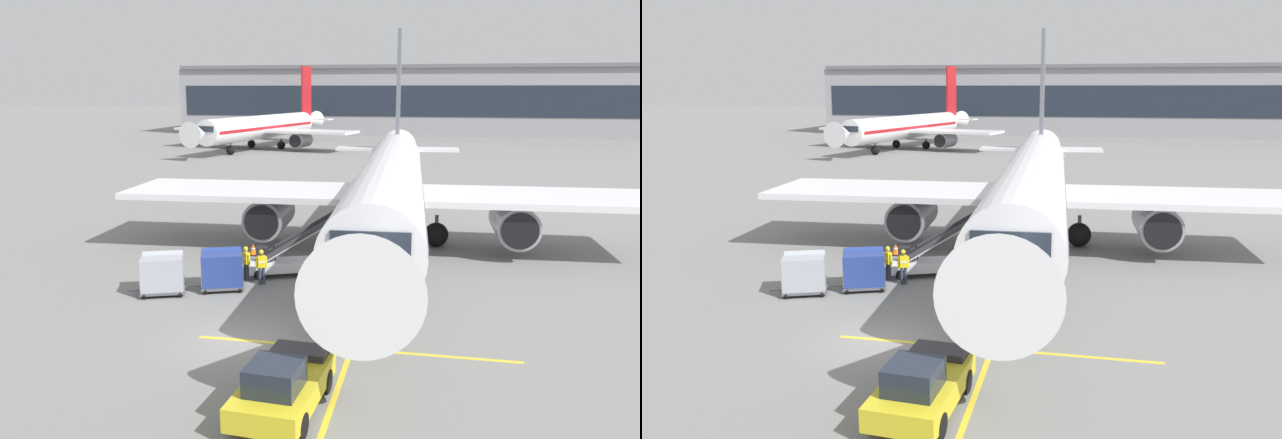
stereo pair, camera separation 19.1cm
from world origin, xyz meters
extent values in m
plane|color=slate|center=(0.00, 0.00, 0.00)|extent=(600.00, 600.00, 0.00)
cylinder|color=white|center=(4.40, 14.28, 3.83)|extent=(5.19, 31.54, 3.81)
cube|color=slate|center=(4.40, 14.28, 3.83)|extent=(5.17, 30.29, 0.46)
cone|color=white|center=(5.18, -3.31, 3.83)|extent=(3.78, 3.97, 3.62)
cone|color=white|center=(3.58, 33.01, 4.11)|extent=(3.50, 6.23, 3.24)
cube|color=white|center=(-3.84, 14.70, 3.25)|extent=(15.18, 6.93, 0.36)
cylinder|color=#93969E|center=(-2.72, 14.12, 1.89)|extent=(2.54, 4.18, 2.36)
cylinder|color=black|center=(-2.63, 12.03, 1.89)|extent=(2.01, 0.21, 2.01)
cube|color=white|center=(12.58, 15.42, 3.25)|extent=(15.18, 6.93, 0.36)
cylinder|color=#93969E|center=(11.52, 14.75, 1.89)|extent=(2.54, 4.18, 2.36)
cylinder|color=black|center=(11.61, 12.66, 1.89)|extent=(2.01, 0.21, 2.01)
cube|color=slate|center=(3.64, 31.49, 9.30)|extent=(0.45, 3.78, 9.42)
cube|color=white|center=(3.66, 31.18, 4.40)|extent=(10.24, 2.96, 0.20)
cube|color=#1E2633|center=(5.06, -0.65, 4.40)|extent=(2.74, 1.83, 0.84)
cylinder|color=#47474C|center=(4.82, 4.87, 1.32)|extent=(0.22, 0.22, 1.19)
sphere|color=black|center=(4.82, 4.87, 0.73)|extent=(1.46, 1.46, 1.46)
cylinder|color=#47474C|center=(1.48, 15.72, 1.32)|extent=(0.22, 0.22, 1.19)
sphere|color=black|center=(1.48, 15.72, 0.73)|extent=(1.46, 1.46, 1.46)
cylinder|color=#47474C|center=(7.19, 15.97, 1.32)|extent=(0.22, 0.22, 1.19)
sphere|color=black|center=(7.19, 15.97, 0.73)|extent=(1.46, 1.46, 1.46)
cube|color=silver|center=(-0.56, 8.51, 0.50)|extent=(3.75, 2.75, 0.44)
cube|color=black|center=(-1.56, 8.50, 1.07)|extent=(0.77, 0.74, 0.70)
cylinder|color=#333338|center=(-0.93, 8.75, 1.12)|extent=(0.08, 0.08, 0.80)
cube|color=silver|center=(0.46, 8.92, 1.96)|extent=(4.64, 2.57, 2.62)
cube|color=black|center=(0.46, 8.92, 2.05)|extent=(4.45, 2.38, 2.47)
cube|color=#333338|center=(0.62, 8.51, 2.08)|extent=(4.28, 1.77, 2.65)
cube|color=#333338|center=(0.29, 9.33, 2.08)|extent=(4.28, 1.77, 2.65)
cylinder|color=black|center=(0.82, 8.27, 0.28)|extent=(0.59, 0.39, 0.56)
cylinder|color=black|center=(0.27, 9.64, 0.28)|extent=(0.59, 0.39, 0.56)
cylinder|color=black|center=(-1.39, 7.38, 0.28)|extent=(0.59, 0.39, 0.56)
cylinder|color=black|center=(-1.94, 8.75, 0.28)|extent=(0.59, 0.39, 0.56)
cube|color=#515156|center=(-2.72, 5.73, 0.21)|extent=(2.43, 2.20, 0.12)
cylinder|color=#4C4C51|center=(-3.98, 5.26, 0.20)|extent=(0.68, 0.31, 0.07)
cube|color=navy|center=(-2.72, 5.73, 1.02)|extent=(2.30, 2.07, 1.50)
cube|color=navy|center=(-2.86, 6.12, 1.54)|extent=(2.03, 1.41, 0.74)
cube|color=silver|center=(-3.62, 5.39, 1.02)|extent=(0.53, 1.36, 1.38)
sphere|color=black|center=(-3.71, 6.09, 0.15)|extent=(0.30, 0.30, 0.30)
sphere|color=black|center=(-3.23, 4.81, 0.15)|extent=(0.30, 0.30, 0.30)
sphere|color=black|center=(-2.21, 6.65, 0.15)|extent=(0.30, 0.30, 0.30)
sphere|color=black|center=(-1.73, 5.37, 0.15)|extent=(0.30, 0.30, 0.30)
cube|color=#515156|center=(-5.20, 4.56, 0.21)|extent=(2.43, 2.20, 0.12)
cylinder|color=#4C4C51|center=(-6.46, 4.09, 0.20)|extent=(0.68, 0.31, 0.07)
cube|color=#9EA3AD|center=(-5.20, 4.56, 1.02)|extent=(2.30, 2.07, 1.50)
cube|color=#9EA3AD|center=(-5.34, 4.95, 1.54)|extent=(2.03, 1.41, 0.74)
cube|color=silver|center=(-6.10, 4.23, 1.02)|extent=(0.53, 1.36, 1.38)
sphere|color=black|center=(-6.18, 4.92, 0.15)|extent=(0.30, 0.30, 0.30)
sphere|color=black|center=(-5.71, 3.65, 0.15)|extent=(0.30, 0.30, 0.30)
sphere|color=black|center=(-4.69, 5.48, 0.15)|extent=(0.30, 0.30, 0.30)
sphere|color=black|center=(-4.21, 4.21, 0.15)|extent=(0.30, 0.30, 0.30)
cube|color=gold|center=(2.96, -4.67, 0.68)|extent=(2.41, 4.54, 0.70)
cube|color=#1E2633|center=(2.90, -5.44, 1.43)|extent=(1.58, 1.64, 0.80)
cube|color=#28282D|center=(3.08, -3.02, 1.15)|extent=(1.85, 1.09, 0.24)
cylinder|color=black|center=(3.98, -3.37, 0.38)|extent=(0.33, 0.78, 0.76)
cylinder|color=black|center=(2.14, -3.24, 0.38)|extent=(0.33, 0.78, 0.76)
cylinder|color=black|center=(3.78, -6.09, 0.38)|extent=(0.33, 0.78, 0.76)
cylinder|color=black|center=(1.94, -5.96, 0.38)|extent=(0.33, 0.78, 0.76)
cylinder|color=#333847|center=(-1.01, 6.82, 0.43)|extent=(0.15, 0.15, 0.86)
cylinder|color=#333847|center=(-1.17, 6.74, 0.43)|extent=(0.15, 0.15, 0.86)
cube|color=yellow|center=(-1.09, 6.78, 1.15)|extent=(0.45, 0.39, 0.58)
cube|color=white|center=(-1.03, 6.67, 1.15)|extent=(0.31, 0.17, 0.08)
sphere|color=brown|center=(-1.09, 6.78, 1.56)|extent=(0.21, 0.21, 0.21)
sphere|color=yellow|center=(-1.09, 6.78, 1.63)|extent=(0.23, 0.23, 0.23)
cylinder|color=yellow|center=(-0.87, 6.89, 1.10)|extent=(0.09, 0.09, 0.56)
cylinder|color=yellow|center=(-1.30, 6.67, 1.10)|extent=(0.09, 0.09, 0.56)
cylinder|color=#333847|center=(-1.95, 7.18, 0.43)|extent=(0.15, 0.15, 0.86)
cylinder|color=#333847|center=(-2.09, 7.29, 0.43)|extent=(0.15, 0.15, 0.86)
cube|color=yellow|center=(-2.02, 7.24, 1.15)|extent=(0.45, 0.42, 0.58)
cube|color=white|center=(-2.09, 7.14, 1.15)|extent=(0.28, 0.22, 0.08)
sphere|color=tan|center=(-2.02, 7.24, 1.56)|extent=(0.21, 0.21, 0.21)
sphere|color=yellow|center=(-2.02, 7.24, 1.63)|extent=(0.23, 0.23, 0.23)
cylinder|color=yellow|center=(-1.83, 7.09, 1.10)|extent=(0.09, 0.09, 0.56)
cylinder|color=yellow|center=(-2.21, 7.38, 1.10)|extent=(0.09, 0.09, 0.56)
cylinder|color=black|center=(-2.33, 5.58, 0.43)|extent=(0.15, 0.15, 0.86)
cylinder|color=black|center=(-2.15, 5.59, 0.43)|extent=(0.15, 0.15, 0.86)
cube|color=orange|center=(-2.24, 5.59, 1.15)|extent=(0.38, 0.25, 0.58)
cube|color=white|center=(-2.24, 5.71, 1.15)|extent=(0.34, 0.02, 0.08)
sphere|color=beige|center=(-2.24, 5.59, 1.56)|extent=(0.21, 0.21, 0.21)
sphere|color=yellow|center=(-2.24, 5.59, 1.63)|extent=(0.23, 0.23, 0.23)
cylinder|color=orange|center=(-2.48, 5.58, 1.10)|extent=(0.09, 0.09, 0.56)
cylinder|color=orange|center=(-2.00, 5.59, 1.10)|extent=(0.09, 0.09, 0.56)
cylinder|color=#333847|center=(-2.46, 6.57, 0.43)|extent=(0.15, 0.15, 0.86)
cylinder|color=#333847|center=(-2.47, 6.75, 0.43)|extent=(0.15, 0.15, 0.86)
cube|color=orange|center=(-2.46, 6.66, 1.15)|extent=(0.26, 0.39, 0.58)
cube|color=white|center=(-2.59, 6.66, 1.15)|extent=(0.03, 0.34, 0.08)
sphere|color=#9E7051|center=(-2.46, 6.66, 1.56)|extent=(0.21, 0.21, 0.21)
sphere|color=yellow|center=(-2.46, 6.66, 1.63)|extent=(0.23, 0.23, 0.23)
cylinder|color=orange|center=(-2.45, 6.42, 1.10)|extent=(0.09, 0.09, 0.56)
cylinder|color=orange|center=(-2.47, 6.90, 1.10)|extent=(0.09, 0.09, 0.56)
cube|color=black|center=(-3.11, 11.91, 0.03)|extent=(0.59, 0.59, 0.05)
cone|color=orange|center=(-3.11, 11.91, 0.36)|extent=(0.47, 0.47, 0.62)
cylinder|color=white|center=(-3.11, 11.91, 0.39)|extent=(0.26, 0.26, 0.07)
cube|color=yellow|center=(4.31, 14.28, 0.00)|extent=(0.20, 110.00, 0.01)
cube|color=yellow|center=(4.40, 0.04, 0.00)|extent=(12.00, 0.20, 0.01)
cube|color=#939399|center=(2.04, 113.32, 6.65)|extent=(97.71, 21.66, 13.29)
cube|color=#1E2633|center=(2.04, 102.44, 6.98)|extent=(94.78, 0.10, 5.98)
cube|color=slate|center=(2.04, 111.16, 13.64)|extent=(96.73, 18.41, 0.70)
cylinder|color=white|center=(-20.43, 72.57, 3.50)|extent=(10.35, 30.19, 3.61)
cube|color=red|center=(-20.43, 72.57, 3.50)|extent=(10.12, 29.02, 0.43)
cone|color=white|center=(-24.25, 56.12, 3.50)|extent=(4.16, 4.30, 3.43)
cone|color=white|center=(-16.35, 90.07, 3.77)|extent=(4.30, 6.33, 3.07)
cube|color=white|center=(-27.93, 75.09, 2.96)|extent=(15.32, 9.12, 0.36)
cylinder|color=#93969E|center=(-27.03, 74.26, 1.66)|extent=(3.07, 4.33, 2.24)
cylinder|color=black|center=(-27.49, 72.30, 1.66)|extent=(1.88, 0.55, 1.90)
cube|color=white|center=(-12.58, 71.52, 2.96)|extent=(15.32, 9.12, 0.36)
cylinder|color=#93969E|center=(-13.75, 71.17, 1.66)|extent=(3.07, 4.33, 2.24)
cylinder|color=black|center=(-14.20, 69.21, 1.66)|extent=(1.88, 0.55, 1.90)
cube|color=red|center=(-16.68, 88.66, 8.75)|extent=(1.09, 3.59, 9.05)
cube|color=white|center=(-16.75, 88.38, 4.04)|extent=(10.03, 4.56, 0.20)
cube|color=#1E2633|center=(-23.68, 58.59, 4.04)|extent=(2.83, 2.16, 0.79)
cylinder|color=#47474C|center=(-22.48, 63.76, 1.17)|extent=(0.22, 0.22, 1.05)
sphere|color=black|center=(-22.48, 63.76, 0.64)|extent=(1.29, 1.29, 1.29)
cylinder|color=#47474C|center=(-22.72, 74.65, 1.17)|extent=(0.22, 0.22, 1.05)
sphere|color=black|center=(-22.72, 74.65, 0.64)|extent=(1.29, 1.29, 1.29)
cylinder|color=#47474C|center=(-17.44, 73.42, 1.17)|extent=(0.22, 0.22, 1.05)
sphere|color=black|center=(-17.44, 73.42, 0.64)|extent=(1.29, 1.29, 1.29)
camera|label=1|loc=(7.23, -20.90, 9.37)|focal=34.55mm
camera|label=2|loc=(7.41, -20.86, 9.37)|focal=34.55mm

